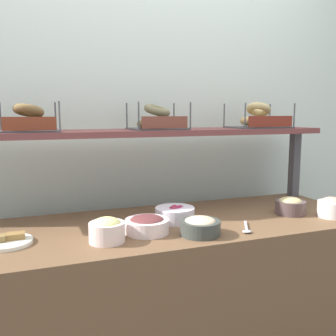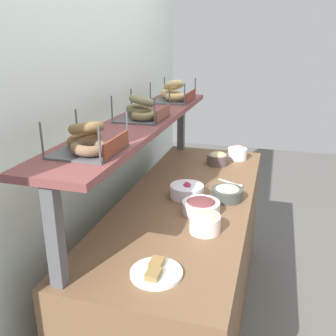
% 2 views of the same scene
% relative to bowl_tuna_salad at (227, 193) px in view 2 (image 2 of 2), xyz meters
% --- Properties ---
extents(ground_plane, '(8.00, 8.00, 0.00)m').
position_rel_bowl_tuna_salad_xyz_m(ground_plane, '(-0.03, 0.21, -0.89)').
color(ground_plane, '#595651').
extents(back_wall, '(3.12, 0.06, 2.40)m').
position_rel_bowl_tuna_salad_xyz_m(back_wall, '(-0.03, 0.76, 0.31)').
color(back_wall, silver).
rests_on(back_wall, ground_plane).
extents(deli_counter, '(1.92, 0.70, 0.85)m').
position_rel_bowl_tuna_salad_xyz_m(deli_counter, '(-0.03, 0.21, -0.46)').
color(deli_counter, brown).
rests_on(deli_counter, ground_plane).
extents(shelf_riser_left, '(0.05, 0.05, 0.40)m').
position_rel_bowl_tuna_salad_xyz_m(shelf_riser_left, '(-0.93, 0.48, 0.16)').
color(shelf_riser_left, '#4C4C51').
rests_on(shelf_riser_left, deli_counter).
extents(shelf_riser_right, '(0.05, 0.05, 0.40)m').
position_rel_bowl_tuna_salad_xyz_m(shelf_riser_right, '(0.87, 0.48, 0.16)').
color(shelf_riser_right, '#4C4C51').
rests_on(shelf_riser_right, deli_counter).
extents(upper_shelf, '(1.88, 0.32, 0.03)m').
position_rel_bowl_tuna_salad_xyz_m(upper_shelf, '(-0.03, 0.48, 0.38)').
color(upper_shelf, brown).
rests_on(upper_shelf, shelf_riser_left).
extents(bowl_tuna_salad, '(0.17, 0.17, 0.08)m').
position_rel_bowl_tuna_salad_xyz_m(bowl_tuna_salad, '(0.00, 0.00, 0.00)').
color(bowl_tuna_salad, '#3B413C').
rests_on(bowl_tuna_salad, deli_counter).
extents(bowl_hummus, '(0.15, 0.15, 0.09)m').
position_rel_bowl_tuna_salad_xyz_m(bowl_hummus, '(0.58, 0.14, 0.00)').
color(bowl_hummus, brown).
rests_on(bowl_hummus, deli_counter).
extents(bowl_lox_spread, '(0.14, 0.14, 0.10)m').
position_rel_bowl_tuna_salad_xyz_m(bowl_lox_spread, '(0.74, 0.03, 0.01)').
color(bowl_lox_spread, white).
rests_on(bowl_lox_spread, deli_counter).
extents(bowl_egg_salad, '(0.15, 0.15, 0.10)m').
position_rel_bowl_tuna_salad_xyz_m(bowl_egg_salad, '(-0.39, 0.05, 0.01)').
color(bowl_egg_salad, white).
rests_on(bowl_egg_salad, deli_counter).
extents(bowl_beet_salad, '(0.19, 0.19, 0.08)m').
position_rel_bowl_tuna_salad_xyz_m(bowl_beet_salad, '(-0.02, 0.22, -0.00)').
color(bowl_beet_salad, white).
rests_on(bowl_beet_salad, deli_counter).
extents(bowl_chocolate_spread, '(0.19, 0.19, 0.08)m').
position_rel_bowl_tuna_salad_xyz_m(bowl_chocolate_spread, '(-0.21, 0.11, -0.00)').
color(bowl_chocolate_spread, white).
rests_on(bowl_chocolate_spread, deli_counter).
extents(serving_plate_white, '(0.20, 0.20, 0.04)m').
position_rel_bowl_tuna_salad_xyz_m(serving_plate_white, '(-0.77, 0.17, -0.03)').
color(serving_plate_white, white).
rests_on(serving_plate_white, deli_counter).
extents(serving_spoon_near_plate, '(0.10, 0.16, 0.01)m').
position_rel_bowl_tuna_salad_xyz_m(serving_spoon_near_plate, '(0.22, -0.02, -0.03)').
color(serving_spoon_near_plate, '#B7B7BC').
rests_on(serving_spoon_near_plate, deli_counter).
extents(bagel_basket_cinnamon_raisin, '(0.27, 0.25, 0.14)m').
position_rel_bowl_tuna_salad_xyz_m(bagel_basket_cinnamon_raisin, '(-0.66, 0.47, 0.44)').
color(bagel_basket_cinnamon_raisin, '#4C4C51').
rests_on(bagel_basket_cinnamon_raisin, upper_shelf).
extents(bagel_basket_poppy, '(0.28, 0.25, 0.14)m').
position_rel_bowl_tuna_salad_xyz_m(bagel_basket_poppy, '(-0.03, 0.48, 0.44)').
color(bagel_basket_poppy, '#4C4C51').
rests_on(bagel_basket_poppy, upper_shelf).
extents(bagel_basket_plain, '(0.33, 0.26, 0.15)m').
position_rel_bowl_tuna_salad_xyz_m(bagel_basket_plain, '(0.58, 0.46, 0.44)').
color(bagel_basket_plain, '#4C4C51').
rests_on(bagel_basket_plain, upper_shelf).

